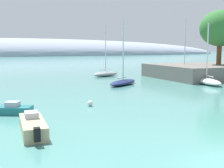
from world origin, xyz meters
TOP-DOWN VIEW (x-y plane):
  - shore_outcrop at (27.32, 34.23)m, footprint 19.70×15.94m
  - tree_clump_shore at (28.45, 33.11)m, footprint 7.21×7.21m
  - distant_ridge at (2.63, 212.86)m, footprint 355.62×63.29m
  - sailboat_grey_near_shore at (10.50, 43.72)m, footprint 6.28×4.11m
  - sailboat_black_mid_mooring at (23.33, 36.36)m, footprint 7.89×2.26m
  - sailboat_navy_outer_mooring at (8.00, 30.34)m, footprint 7.10×6.52m
  - sailboat_white_end_of_line at (19.97, 26.21)m, footprint 4.29×8.51m
  - motorboat_sand_foreground at (-8.03, 9.48)m, footprint 1.67×5.28m
  - motorboat_teal_outer at (-9.35, 16.21)m, footprint 4.82×3.26m
  - mooring_buoy_white at (-1.73, 16.70)m, footprint 0.52×0.52m

SIDE VIEW (x-z plane):
  - distant_ridge at x=2.63m, z-range -12.12..12.12m
  - mooring_buoy_white at x=-1.73m, z-range 0.00..0.52m
  - motorboat_teal_outer at x=-9.35m, z-range -0.15..0.89m
  - sailboat_navy_outer_mooring at x=8.00m, z-range -4.29..5.24m
  - motorboat_sand_foreground at x=-8.03m, z-range -0.16..1.11m
  - sailboat_white_end_of_line at x=19.97m, z-range -4.02..5.11m
  - sailboat_grey_near_shore at x=10.50m, z-range -4.43..5.57m
  - sailboat_black_mid_mooring at x=23.33m, z-range -4.85..6.00m
  - shore_outcrop at x=27.32m, z-range 0.00..2.41m
  - tree_clump_shore at x=28.45m, z-range 4.03..13.83m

